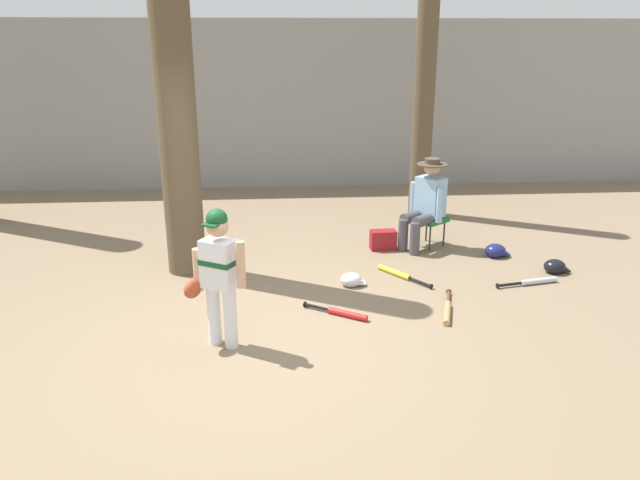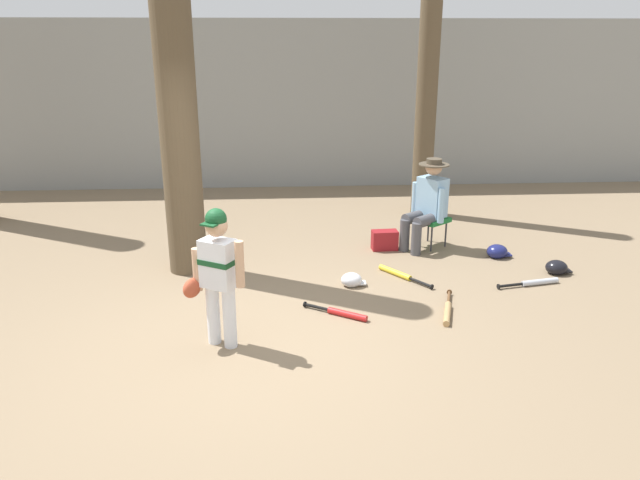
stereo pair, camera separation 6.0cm
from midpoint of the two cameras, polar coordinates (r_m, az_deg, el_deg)
name	(u,v)px [view 2 (the right image)]	position (r m, az deg, el deg)	size (l,w,h in m)	color
ground_plane	(250,346)	(5.69, -6.25, -9.91)	(60.00, 60.00, 0.00)	#7F6B51
concrete_back_wall	(263,105)	(11.46, -5.19, 12.53)	(18.00, 0.36, 3.01)	gray
tree_near_player	(177,102)	(7.12, -13.07, 12.55)	(0.67, 0.67, 4.69)	brown
tree_behind_spectator	(428,72)	(9.53, 10.31, 15.31)	(0.44, 0.44, 4.83)	brown
young_ballplayer	(217,269)	(5.45, -9.37, -2.74)	(0.61, 0.36, 1.31)	white
folding_stool	(431,220)	(8.26, 10.57, 1.82)	(0.56, 0.56, 0.41)	#196B2D
seated_spectator	(427,202)	(8.11, 10.25, 3.56)	(0.65, 0.60, 1.20)	#47474C
handbag_beside_stool	(385,240)	(8.11, 6.31, -0.01)	(0.34, 0.18, 0.26)	maroon
bat_aluminum_silver	(535,282)	(7.38, 19.79, -3.78)	(0.76, 0.21, 0.07)	#B7BCC6
bat_red_barrel	(342,313)	(6.21, 2.38, -6.89)	(0.64, 0.44, 0.07)	red
bat_wood_tan	(448,311)	(6.39, 12.17, -6.55)	(0.30, 0.80, 0.07)	tan
bat_yellow_trainer	(399,274)	(7.25, 7.68, -3.19)	(0.53, 0.70, 0.07)	yellow
batting_helmet_navy	(497,252)	(8.13, 16.54, -1.05)	(0.32, 0.24, 0.18)	navy
batting_helmet_black	(557,268)	(7.81, 21.57, -2.42)	(0.31, 0.24, 0.18)	black
batting_helmet_white	(352,280)	(6.93, 3.25, -3.77)	(0.29, 0.22, 0.16)	silver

